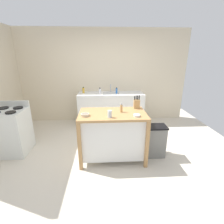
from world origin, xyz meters
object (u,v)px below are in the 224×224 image
at_px(bowl_ceramic_small, 85,115).
at_px(trash_bin, 156,141).
at_px(sink_faucet, 111,88).
at_px(knife_block, 137,104).
at_px(drinking_cup, 110,114).
at_px(pepper_grinder, 121,108).
at_px(bottle_spray_cleaner, 100,91).
at_px(kitchen_island, 113,133).
at_px(stove, 12,131).
at_px(bowl_ceramic_wide, 137,115).
at_px(bottle_hand_soap, 117,91).
at_px(bottle_dish_soap, 83,90).

relative_size(bowl_ceramic_small, trash_bin, 0.23).
xyz_separation_m(trash_bin, sink_faucet, (-0.78, 1.86, 0.68)).
height_order(knife_block, drinking_cup, knife_block).
height_order(pepper_grinder, sink_faucet, sink_faucet).
bearing_deg(bottle_spray_cleaner, kitchen_island, -81.65).
relative_size(bottle_spray_cleaner, stove, 0.16).
relative_size(pepper_grinder, stove, 0.16).
bearing_deg(stove, bowl_ceramic_wide, -12.11).
height_order(bowl_ceramic_small, pepper_grinder, pepper_grinder).
xyz_separation_m(knife_block, bowl_ceramic_small, (-0.95, -0.38, -0.07)).
bearing_deg(stove, kitchen_island, -8.92).
distance_m(kitchen_island, knife_block, 0.73).
bearing_deg(bottle_hand_soap, drinking_cup, -98.01).
distance_m(kitchen_island, trash_bin, 0.86).
relative_size(kitchen_island, sink_faucet, 5.44).
distance_m(knife_block, drinking_cup, 0.72).
distance_m(bowl_ceramic_wide, pepper_grinder, 0.34).
distance_m(bowl_ceramic_wide, drinking_cup, 0.46).
height_order(kitchen_island, pepper_grinder, pepper_grinder).
xyz_separation_m(knife_block, drinking_cup, (-0.54, -0.47, -0.03)).
height_order(bowl_ceramic_small, sink_faucet, sink_faucet).
height_order(trash_bin, bottle_hand_soap, bottle_hand_soap).
bearing_deg(drinking_cup, knife_block, 41.26).
distance_m(bottle_spray_cleaner, bottle_dish_soap, 0.47).
distance_m(kitchen_island, bottle_spray_cleaner, 1.77).
relative_size(sink_faucet, bottle_spray_cleaner, 1.33).
relative_size(kitchen_island, bottle_hand_soap, 7.22).
height_order(kitchen_island, bottle_hand_soap, bottle_hand_soap).
height_order(trash_bin, sink_faucet, sink_faucet).
bearing_deg(bowl_ceramic_small, kitchen_island, 15.17).
height_order(bottle_dish_soap, stove, bottle_dish_soap).
bearing_deg(drinking_cup, trash_bin, 15.23).
xyz_separation_m(kitchen_island, bottle_hand_soap, (0.21, 1.72, 0.45)).
xyz_separation_m(kitchen_island, bowl_ceramic_small, (-0.47, -0.13, 0.43)).
height_order(bottle_hand_soap, bottle_dish_soap, bottle_dish_soap).
height_order(bowl_ceramic_small, bottle_dish_soap, bottle_dish_soap).
bearing_deg(stove, drinking_cup, -15.37).
relative_size(trash_bin, bottle_spray_cleaner, 3.81).
bearing_deg(bottle_hand_soap, sink_faucet, 133.33).
xyz_separation_m(pepper_grinder, bottle_hand_soap, (0.05, 1.68, -0.02)).
height_order(drinking_cup, bottle_dish_soap, bottle_dish_soap).
height_order(kitchen_island, trash_bin, kitchen_island).
xyz_separation_m(drinking_cup, trash_bin, (0.90, 0.24, -0.66)).
xyz_separation_m(bowl_ceramic_wide, bottle_hand_soap, (-0.18, 1.92, 0.03)).
height_order(kitchen_island, knife_block, knife_block).
bearing_deg(drinking_cup, pepper_grinder, 49.57).
height_order(bowl_ceramic_small, bottle_hand_soap, bottle_hand_soap).
height_order(bottle_spray_cleaner, bottle_dish_soap, bottle_dish_soap).
bearing_deg(knife_block, bowl_ceramic_wide, -100.68).
xyz_separation_m(drinking_cup, stove, (-1.93, 0.53, -0.52)).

